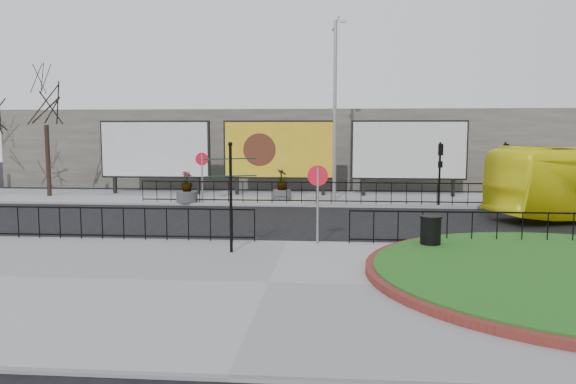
# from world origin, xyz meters

# --- Properties ---
(ground) EXTENTS (90.00, 90.00, 0.00)m
(ground) POSITION_xyz_m (0.00, 0.00, 0.00)
(ground) COLOR black
(ground) RESTS_ON ground
(pavement_near) EXTENTS (30.00, 10.00, 0.12)m
(pavement_near) POSITION_xyz_m (0.00, -5.00, 0.06)
(pavement_near) COLOR gray
(pavement_near) RESTS_ON ground
(pavement_far) EXTENTS (44.00, 6.00, 0.12)m
(pavement_far) POSITION_xyz_m (0.00, 12.00, 0.06)
(pavement_far) COLOR gray
(pavement_far) RESTS_ON ground
(railing_near_left) EXTENTS (10.00, 0.10, 1.10)m
(railing_near_left) POSITION_xyz_m (-6.00, -0.30, 0.67)
(railing_near_left) COLOR black
(railing_near_left) RESTS_ON pavement_near
(railing_near_right) EXTENTS (9.00, 0.10, 1.10)m
(railing_near_right) POSITION_xyz_m (6.50, -0.30, 0.67)
(railing_near_right) COLOR black
(railing_near_right) RESTS_ON pavement_near
(railing_far) EXTENTS (18.00, 0.10, 1.10)m
(railing_far) POSITION_xyz_m (1.00, 9.30, 0.67)
(railing_far) COLOR black
(railing_far) RESTS_ON pavement_far
(speed_sign_far) EXTENTS (0.64, 0.07, 2.47)m
(speed_sign_far) POSITION_xyz_m (-5.00, 9.40, 1.92)
(speed_sign_far) COLOR gray
(speed_sign_far) RESTS_ON pavement_far
(speed_sign_near) EXTENTS (0.64, 0.07, 2.47)m
(speed_sign_near) POSITION_xyz_m (1.00, -0.40, 1.92)
(speed_sign_near) COLOR gray
(speed_sign_near) RESTS_ON pavement_near
(billboard_left) EXTENTS (6.20, 0.31, 4.10)m
(billboard_left) POSITION_xyz_m (-8.50, 12.97, 2.60)
(billboard_left) COLOR black
(billboard_left) RESTS_ON pavement_far
(billboard_mid) EXTENTS (6.20, 0.31, 4.10)m
(billboard_mid) POSITION_xyz_m (-1.50, 12.97, 2.60)
(billboard_mid) COLOR black
(billboard_mid) RESTS_ON pavement_far
(billboard_right) EXTENTS (6.20, 0.31, 4.10)m
(billboard_right) POSITION_xyz_m (5.50, 12.97, 2.60)
(billboard_right) COLOR black
(billboard_right) RESTS_ON pavement_far
(lamp_post) EXTENTS (0.74, 0.18, 9.23)m
(lamp_post) POSITION_xyz_m (1.51, 11.00, 4.83)
(lamp_post) COLOR gray
(lamp_post) RESTS_ON pavement_far
(signal_pole_a) EXTENTS (0.22, 0.26, 3.00)m
(signal_pole_a) POSITION_xyz_m (6.50, 9.34, 2.10)
(signal_pole_a) COLOR black
(signal_pole_a) RESTS_ON pavement_far
(signal_pole_b) EXTENTS (0.22, 0.26, 3.00)m
(signal_pole_b) POSITION_xyz_m (9.50, 9.34, 2.10)
(signal_pole_b) COLOR black
(signal_pole_b) RESTS_ON pavement_far
(tree_left) EXTENTS (2.00, 2.00, 7.00)m
(tree_left) POSITION_xyz_m (-14.00, 11.50, 3.62)
(tree_left) COLOR #2D2119
(tree_left) RESTS_ON pavement_far
(building_backdrop) EXTENTS (40.00, 10.00, 5.00)m
(building_backdrop) POSITION_xyz_m (0.00, 22.00, 2.50)
(building_backdrop) COLOR slate
(building_backdrop) RESTS_ON ground
(fingerpost_sign) EXTENTS (1.45, 0.85, 3.22)m
(fingerpost_sign) POSITION_xyz_m (-1.47, -1.81, 2.06)
(fingerpost_sign) COLOR black
(fingerpost_sign) RESTS_ON pavement_near
(litter_bin) EXTENTS (0.64, 0.64, 1.05)m
(litter_bin) POSITION_xyz_m (4.34, -1.23, 0.65)
(litter_bin) COLOR black
(litter_bin) RESTS_ON pavement_near
(planter_a) EXTENTS (1.04, 1.04, 1.54)m
(planter_a) POSITION_xyz_m (-5.78, 9.40, 0.65)
(planter_a) COLOR #4C4C4F
(planter_a) RESTS_ON pavement_far
(planter_b) EXTENTS (0.94, 0.94, 1.58)m
(planter_b) POSITION_xyz_m (-1.20, 11.00, 0.75)
(planter_b) COLOR #4C4C4F
(planter_b) RESTS_ON pavement_far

